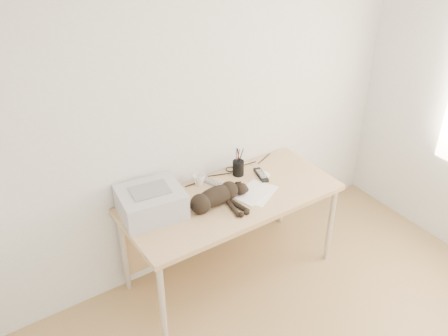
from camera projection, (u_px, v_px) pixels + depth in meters
wall_back at (204, 109)px, 3.57m from camera, size 3.50×0.00×3.50m
desk at (225, 206)px, 3.74m from camera, size 1.60×0.70×0.74m
printer at (151, 202)px, 3.39m from camera, size 0.47×0.41×0.20m
papers at (256, 193)px, 3.65m from camera, size 0.38×0.32×0.01m
cat at (214, 198)px, 3.49m from camera, size 0.64×0.29×0.15m
mug at (199, 180)px, 3.72m from camera, size 0.13×0.13×0.08m
pen_cup at (238, 168)px, 3.83m from camera, size 0.09×0.09×0.22m
remote_grey at (214, 183)px, 3.75m from camera, size 0.12×0.19×0.02m
remote_black at (261, 175)px, 3.84m from camera, size 0.10×0.20×0.02m
mouse at (266, 173)px, 3.85m from camera, size 0.08×0.12×0.03m
cable_tangle at (209, 177)px, 3.83m from camera, size 1.36×0.08×0.01m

